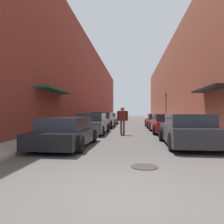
{
  "coord_description": "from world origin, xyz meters",
  "views": [
    {
      "loc": [
        0.16,
        -3.79,
        1.43
      ],
      "look_at": [
        -1.14,
        10.15,
        1.44
      ],
      "focal_mm": 35.0,
      "sensor_mm": 36.0,
      "label": 1
    }
  ],
  "objects_px": {
    "parked_car_right_0": "(187,130)",
    "traffic_light": "(166,104)",
    "manhole_cover": "(144,167)",
    "parked_car_left_2": "(102,120)",
    "parked_car_left_0": "(66,133)",
    "parked_car_left_3": "(109,119)",
    "parked_car_left_1": "(93,124)",
    "parked_car_right_2": "(157,121)",
    "parked_car_right_1": "(166,124)",
    "skateboarder": "(122,118)"
  },
  "relations": [
    {
      "from": "parked_car_right_2",
      "to": "skateboarder",
      "type": "xyz_separation_m",
      "value": [
        -2.9,
        -6.94,
        0.46
      ]
    },
    {
      "from": "parked_car_right_2",
      "to": "manhole_cover",
      "type": "distance_m",
      "value": 14.93
    },
    {
      "from": "manhole_cover",
      "to": "parked_car_left_3",
      "type": "bearing_deg",
      "value": 98.72
    },
    {
      "from": "parked_car_left_2",
      "to": "parked_car_right_0",
      "type": "relative_size",
      "value": 1.03
    },
    {
      "from": "parked_car_right_1",
      "to": "traffic_light",
      "type": "xyz_separation_m",
      "value": [
        2.0,
        13.32,
        1.8
      ]
    },
    {
      "from": "parked_car_left_0",
      "to": "parked_car_left_3",
      "type": "distance_m",
      "value": 17.06
    },
    {
      "from": "parked_car_left_0",
      "to": "parked_car_left_2",
      "type": "distance_m",
      "value": 11.18
    },
    {
      "from": "parked_car_right_0",
      "to": "parked_car_right_2",
      "type": "height_order",
      "value": "parked_car_right_0"
    },
    {
      "from": "parked_car_left_0",
      "to": "traffic_light",
      "type": "height_order",
      "value": "traffic_light"
    },
    {
      "from": "parked_car_left_1",
      "to": "skateboarder",
      "type": "relative_size",
      "value": 2.69
    },
    {
      "from": "parked_car_left_0",
      "to": "parked_car_left_2",
      "type": "bearing_deg",
      "value": 90.24
    },
    {
      "from": "parked_car_left_2",
      "to": "parked_car_left_3",
      "type": "relative_size",
      "value": 1.01
    },
    {
      "from": "parked_car_left_3",
      "to": "parked_car_right_0",
      "type": "height_order",
      "value": "parked_car_right_0"
    },
    {
      "from": "parked_car_right_1",
      "to": "manhole_cover",
      "type": "bearing_deg",
      "value": -101.84
    },
    {
      "from": "parked_car_left_0",
      "to": "parked_car_left_2",
      "type": "height_order",
      "value": "parked_car_left_2"
    },
    {
      "from": "parked_car_left_1",
      "to": "traffic_light",
      "type": "relative_size",
      "value": 1.26
    },
    {
      "from": "parked_car_left_3",
      "to": "traffic_light",
      "type": "height_order",
      "value": "traffic_light"
    },
    {
      "from": "skateboarder",
      "to": "traffic_light",
      "type": "relative_size",
      "value": 0.47
    },
    {
      "from": "parked_car_left_1",
      "to": "parked_car_left_3",
      "type": "height_order",
      "value": "parked_car_left_1"
    },
    {
      "from": "parked_car_left_1",
      "to": "parked_car_right_1",
      "type": "height_order",
      "value": "parked_car_left_1"
    },
    {
      "from": "parked_car_left_0",
      "to": "skateboarder",
      "type": "bearing_deg",
      "value": 66.65
    },
    {
      "from": "parked_car_left_0",
      "to": "parked_car_left_1",
      "type": "xyz_separation_m",
      "value": [
        0.06,
        5.59,
        0.07
      ]
    },
    {
      "from": "parked_car_left_2",
      "to": "manhole_cover",
      "type": "relative_size",
      "value": 6.83
    },
    {
      "from": "parked_car_right_1",
      "to": "parked_car_right_0",
      "type": "bearing_deg",
      "value": -89.95
    },
    {
      "from": "parked_car_left_1",
      "to": "parked_car_left_2",
      "type": "relative_size",
      "value": 1.0
    },
    {
      "from": "parked_car_right_1",
      "to": "traffic_light",
      "type": "height_order",
      "value": "traffic_light"
    },
    {
      "from": "skateboarder",
      "to": "manhole_cover",
      "type": "xyz_separation_m",
      "value": [
        0.93,
        -7.85,
        -1.09
      ]
    },
    {
      "from": "parked_car_left_3",
      "to": "parked_car_right_2",
      "type": "bearing_deg",
      "value": -46.28
    },
    {
      "from": "parked_car_left_1",
      "to": "parked_car_right_2",
      "type": "distance_m",
      "value": 7.91
    },
    {
      "from": "manhole_cover",
      "to": "skateboarder",
      "type": "bearing_deg",
      "value": 96.73
    },
    {
      "from": "skateboarder",
      "to": "parked_car_left_3",
      "type": "bearing_deg",
      "value": 99.98
    },
    {
      "from": "parked_car_left_3",
      "to": "parked_car_right_2",
      "type": "xyz_separation_m",
      "value": [
        5.06,
        -5.29,
        -0.01
      ]
    },
    {
      "from": "manhole_cover",
      "to": "traffic_light",
      "type": "bearing_deg",
      "value": 80.08
    },
    {
      "from": "parked_car_left_3",
      "to": "parked_car_right_0",
      "type": "distance_m",
      "value": 17.07
    },
    {
      "from": "parked_car_left_1",
      "to": "skateboarder",
      "type": "xyz_separation_m",
      "value": [
        2.03,
        -0.76,
        0.44
      ]
    },
    {
      "from": "skateboarder",
      "to": "parked_car_left_0",
      "type": "bearing_deg",
      "value": -113.35
    },
    {
      "from": "parked_car_left_2",
      "to": "traffic_light",
      "type": "distance_m",
      "value": 11.31
    },
    {
      "from": "manhole_cover",
      "to": "parked_car_right_0",
      "type": "bearing_deg",
      "value": 62.1
    },
    {
      "from": "parked_car_left_1",
      "to": "parked_car_right_0",
      "type": "distance_m",
      "value": 6.92
    },
    {
      "from": "parked_car_right_0",
      "to": "parked_car_right_2",
      "type": "xyz_separation_m",
      "value": [
        -0.03,
        11.0,
        -0.02
      ]
    },
    {
      "from": "parked_car_left_3",
      "to": "parked_car_left_2",
      "type": "bearing_deg",
      "value": -89.83
    },
    {
      "from": "parked_car_right_0",
      "to": "parked_car_right_2",
      "type": "distance_m",
      "value": 11.0
    },
    {
      "from": "parked_car_left_1",
      "to": "parked_car_left_3",
      "type": "xyz_separation_m",
      "value": [
        -0.12,
        11.47,
        -0.0
      ]
    },
    {
      "from": "parked_car_right_2",
      "to": "parked_car_left_2",
      "type": "bearing_deg",
      "value": -173.27
    },
    {
      "from": "parked_car_left_3",
      "to": "manhole_cover",
      "type": "bearing_deg",
      "value": -81.28
    },
    {
      "from": "manhole_cover",
      "to": "traffic_light",
      "type": "relative_size",
      "value": 0.19
    },
    {
      "from": "parked_car_right_0",
      "to": "traffic_light",
      "type": "distance_m",
      "value": 19.26
    },
    {
      "from": "traffic_light",
      "to": "parked_car_right_0",
      "type": "bearing_deg",
      "value": -95.97
    },
    {
      "from": "parked_car_left_1",
      "to": "manhole_cover",
      "type": "xyz_separation_m",
      "value": [
        2.95,
        -8.61,
        -0.64
      ]
    },
    {
      "from": "parked_car_right_1",
      "to": "parked_car_right_2",
      "type": "relative_size",
      "value": 1.03
    }
  ]
}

